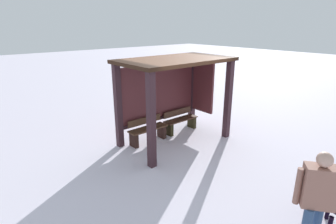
# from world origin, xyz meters

# --- Properties ---
(ground_plane) EXTENTS (60.00, 60.00, 0.00)m
(ground_plane) POSITION_xyz_m (0.00, 0.00, 0.00)
(ground_plane) COLOR silver
(bus_shelter) EXTENTS (3.19, 1.83, 2.47)m
(bus_shelter) POSITION_xyz_m (0.12, 0.24, 1.78)
(bus_shelter) COLOR #351F25
(bus_shelter) RESTS_ON ground
(bench_left_inside) EXTENTS (1.22, 0.38, 0.73)m
(bench_left_inside) POSITION_xyz_m (-0.66, 0.49, 0.34)
(bench_left_inside) COLOR #503423
(bench_left_inside) RESTS_ON ground
(bench_center_inside) EXTENTS (1.22, 0.37, 0.71)m
(bench_center_inside) POSITION_xyz_m (0.66, 0.49, 0.33)
(bench_center_inside) COLOR #4C3023
(bench_center_inside) RESTS_ON ground
(person_walking) EXTENTS (0.48, 0.57, 1.68)m
(person_walking) POSITION_xyz_m (-1.13, -4.38, 0.99)
(person_walking) COLOR #8F6152
(person_walking) RESTS_ON ground
(dog) EXTENTS (0.74, 0.78, 0.73)m
(dog) POSITION_xyz_m (-0.30, -4.35, 0.52)
(dog) COLOR black
(dog) RESTS_ON ground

